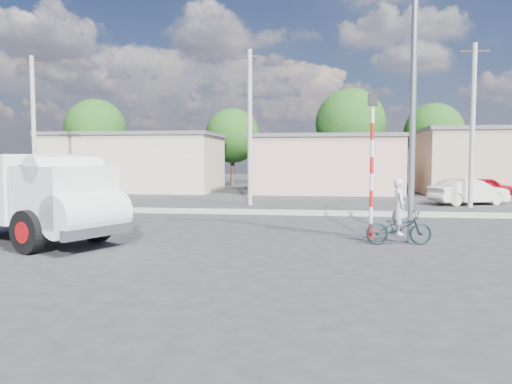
# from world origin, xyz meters

# --- Properties ---
(ground_plane) EXTENTS (120.00, 120.00, 0.00)m
(ground_plane) POSITION_xyz_m (0.00, 0.00, 0.00)
(ground_plane) COLOR #272729
(ground_plane) RESTS_ON ground
(median) EXTENTS (40.00, 0.80, 0.16)m
(median) POSITION_xyz_m (0.00, 8.00, 0.08)
(median) COLOR #99968E
(median) RESTS_ON ground
(truck) EXTENTS (6.58, 4.64, 2.57)m
(truck) POSITION_xyz_m (-6.75, -0.20, 1.43)
(truck) COLOR black
(truck) RESTS_ON ground
(bicycle) EXTENTS (1.90, 0.84, 0.97)m
(bicycle) POSITION_xyz_m (3.91, 0.80, 0.48)
(bicycle) COLOR black
(bicycle) RESTS_ON ground
(cyclist) EXTENTS (0.44, 0.62, 1.59)m
(cyclist) POSITION_xyz_m (3.91, 0.80, 0.80)
(cyclist) COLOR silver
(cyclist) RESTS_ON ground
(car_cream) EXTENTS (4.35, 2.91, 1.36)m
(car_cream) POSITION_xyz_m (9.37, 13.63, 0.68)
(car_cream) COLOR beige
(car_cream) RESTS_ON ground
(car_red) EXTENTS (3.93, 2.20, 1.26)m
(car_red) POSITION_xyz_m (11.93, 18.60, 0.63)
(car_red) COLOR #AB0819
(car_red) RESTS_ON ground
(traffic_pole) EXTENTS (0.28, 0.18, 4.36)m
(traffic_pole) POSITION_xyz_m (3.20, 1.50, 2.59)
(traffic_pole) COLOR red
(traffic_pole) RESTS_ON ground
(streetlight) EXTENTS (2.34, 0.22, 9.00)m
(streetlight) POSITION_xyz_m (4.14, 1.20, 4.96)
(streetlight) COLOR slate
(streetlight) RESTS_ON ground
(building_row) EXTENTS (37.80, 7.30, 4.44)m
(building_row) POSITION_xyz_m (1.10, 22.00, 2.13)
(building_row) COLOR #BFAD90
(building_row) RESTS_ON ground
(tree_row) EXTENTS (34.13, 7.32, 8.10)m
(tree_row) POSITION_xyz_m (-2.27, 28.62, 4.83)
(tree_row) COLOR #38281E
(tree_row) RESTS_ON ground
(utility_poles) EXTENTS (35.40, 0.24, 8.00)m
(utility_poles) POSITION_xyz_m (3.25, 12.00, 4.07)
(utility_poles) COLOR #99968E
(utility_poles) RESTS_ON ground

